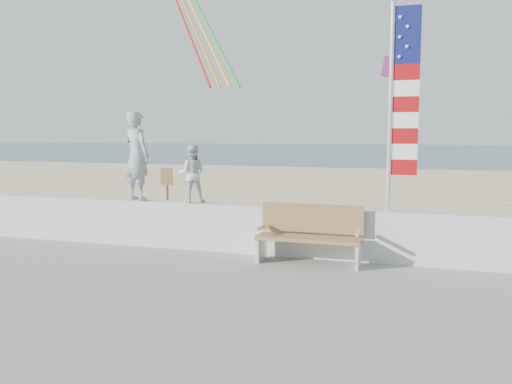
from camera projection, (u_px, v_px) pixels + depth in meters
ground at (208, 291)px, 8.33m from camera, size 220.00×220.00×0.00m
sand at (321, 210)px, 16.83m from camera, size 90.00×40.00×0.08m
seawall at (249, 229)px, 10.15m from camera, size 30.00×0.35×0.90m
adult at (137, 156)px, 10.73m from camera, size 0.76×0.63×1.77m
child at (192, 174)px, 10.40m from camera, size 0.66×0.59×1.12m
bench at (310, 234)px, 9.33m from camera, size 1.80×0.57×1.00m
flag at (399, 98)px, 9.08m from camera, size 0.50×0.08×3.50m
parafoil_kite at (401, 69)px, 13.01m from camera, size 0.92×0.27×0.63m
big_kite at (192, 7)px, 15.88m from camera, size 3.77×3.50×4.78m
sign at (167, 192)px, 13.59m from camera, size 0.32×0.07×1.46m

